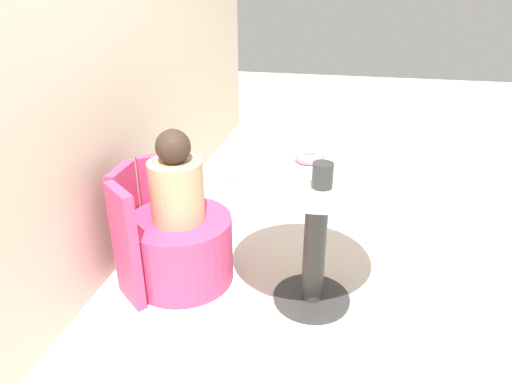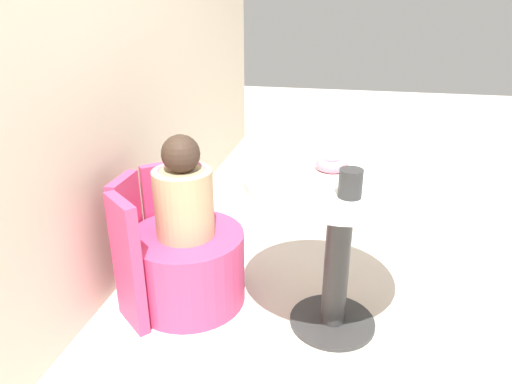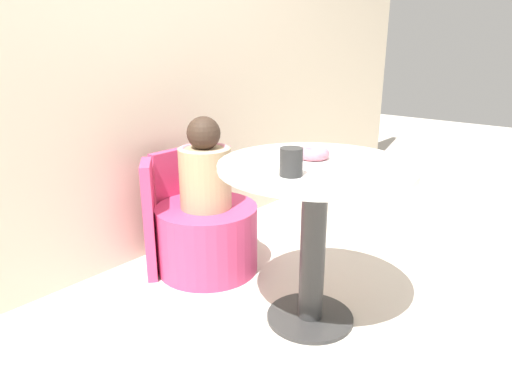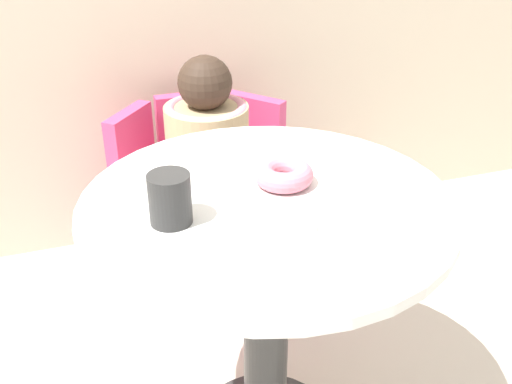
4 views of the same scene
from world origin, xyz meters
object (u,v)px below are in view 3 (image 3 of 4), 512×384
object	(u,v)px
tub_chair	(207,238)
donut	(314,153)
round_table	(315,208)
child_figure	(205,169)
cup	(291,162)

from	to	relation	value
tub_chair	donut	bearing A→B (deg)	-88.87
round_table	donut	world-z (taller)	donut
round_table	child_figure	size ratio (longest dim) A/B	1.68
child_figure	cup	distance (m)	0.80
donut	cup	size ratio (longest dim) A/B	1.27
round_table	child_figure	distance (m)	0.70
tub_chair	donut	xyz separation A→B (m)	(0.01, -0.65, 0.57)
tub_chair	cup	size ratio (longest dim) A/B	5.22
tub_chair	cup	distance (m)	0.97
round_table	child_figure	world-z (taller)	child_figure
round_table	cup	distance (m)	0.32
cup	tub_chair	bearing A→B (deg)	70.71
child_figure	cup	xyz separation A→B (m)	(-0.25, -0.73, 0.21)
child_figure	cup	bearing A→B (deg)	-109.29
tub_chair	donut	distance (m)	0.86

